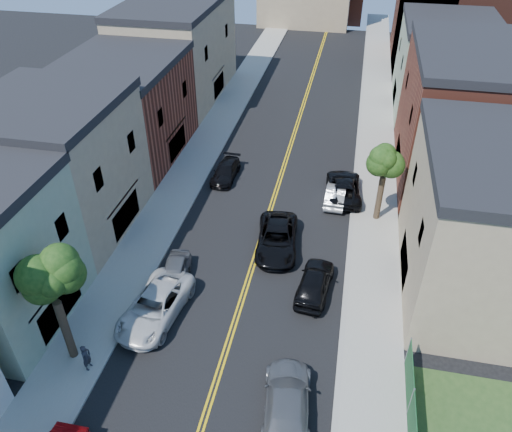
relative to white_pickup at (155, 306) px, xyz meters
The scene contains 22 objects.
sidewalk_left 22.62m from the white_pickup, 98.39° to the left, with size 3.20×100.00×0.15m, color gray.
sidewalk_right 25.63m from the white_pickup, 60.80° to the left, with size 3.20×100.00×0.15m, color gray.
curb_left 22.43m from the white_pickup, 93.97° to the left, with size 0.30×100.00×0.15m, color gray.
curb_right 24.82m from the white_pickup, 64.33° to the left, with size 0.30×100.00×0.15m, color gray.
bldg_left_tan_near 12.49m from the white_pickup, 141.93° to the left, with size 9.00×10.00×9.00m, color #998466.
bldg_left_brick 20.87m from the white_pickup, 117.11° to the left, with size 9.00×12.00×8.00m, color brown.
bldg_left_tan_far 33.93m from the white_pickup, 106.20° to the left, with size 9.00×16.00×9.50m, color #998466.
bldg_right_tan 20.00m from the white_pickup, 18.89° to the left, with size 9.00×12.00×9.00m, color #998466.
bldg_right_brick 27.89m from the white_pickup, 47.59° to the left, with size 9.00×14.00×10.00m, color brown.
bldg_right_palegrn 39.22m from the white_pickup, 61.58° to the left, with size 9.00×12.00×8.50m, color gray.
church 54.06m from the white_pickup, 67.05° to the left, with size 16.20×14.20×22.60m.
tree_left_mid 7.55m from the white_pickup, 132.09° to the right, with size 5.20×5.20×9.29m.
tree_right_far 18.28m from the white_pickup, 44.66° to the left, with size 4.40×4.40×8.03m.
white_pickup is the anchor object (origin of this frame).
grey_car_left 3.01m from the white_pickup, 87.79° to the left, with size 1.63×4.05×1.38m, color #4F5156.
black_car_left 15.77m from the white_pickup, 89.57° to the left, with size 1.78×4.37×1.27m, color black.
grey_car_right 9.59m from the white_pickup, 28.86° to the right, with size 2.25×5.54×1.61m, color #54575B.
black_car_right 9.62m from the white_pickup, 23.67° to the left, with size 1.88×4.67×1.59m, color black.
silver_car_right 16.99m from the white_pickup, 56.60° to the left, with size 1.47×4.23×1.39m, color #AFB3B7.
dark_car_right_far 18.01m from the white_pickup, 56.68° to the left, with size 2.60×5.63×1.57m, color black.
black_suv_lane 9.58m from the white_pickup, 52.42° to the left, with size 2.67×5.80×1.61m, color black.
pedestrian_left 4.73m from the white_pickup, 116.37° to the right, with size 0.60×0.39×1.64m, color #25252C.
Camera 1 is at (5.13, -0.74, 21.77)m, focal length 34.64 mm.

